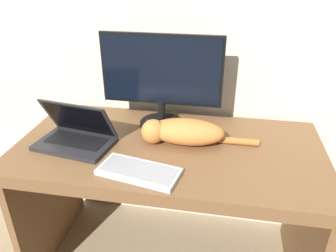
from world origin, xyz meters
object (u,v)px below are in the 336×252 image
(laptop, at_px, (76,136))
(cat, at_px, (182,131))
(monitor, at_px, (161,79))
(external_keyboard, at_px, (139,171))

(laptop, distance_m, cat, 0.49)
(monitor, height_order, cat, monitor)
(monitor, bearing_deg, external_keyboard, -91.00)
(laptop, relative_size, external_keyboard, 1.05)
(monitor, bearing_deg, laptop, -143.81)
(external_keyboard, bearing_deg, monitor, 100.24)
(cat, bearing_deg, laptop, -169.31)
(external_keyboard, distance_m, cat, 0.31)
(monitor, distance_m, external_keyboard, 0.50)
(laptop, xyz_separation_m, cat, (0.48, 0.10, 0.02))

